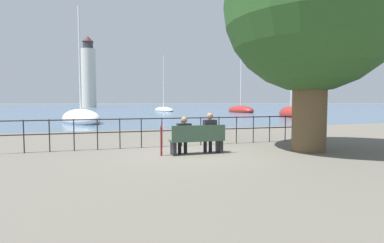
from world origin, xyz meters
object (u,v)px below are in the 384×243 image
object	(u,v)px
harbor_lighthouse	(89,74)
closed_umbrella	(161,138)
shade_tree	(312,5)
park_bench	(198,140)
sailboat_3	(164,110)
sailboat_2	(81,119)
seated_person_right	(209,131)
seated_person_left	(184,134)
sailboat_1	(291,114)
sailboat_0	(241,110)

from	to	relation	value
harbor_lighthouse	closed_umbrella	bearing A→B (deg)	-87.42
closed_umbrella	harbor_lighthouse	bearing A→B (deg)	92.58
shade_tree	park_bench	distance (m)	5.61
harbor_lighthouse	sailboat_3	bearing A→B (deg)	-74.87
closed_umbrella	sailboat_2	world-z (taller)	sailboat_2
closed_umbrella	shade_tree	bearing A→B (deg)	-7.25
closed_umbrella	harbor_lighthouse	distance (m)	96.87
seated_person_right	closed_umbrella	xyz separation A→B (m)	(-1.54, -0.03, -0.16)
seated_person_left	closed_umbrella	xyz separation A→B (m)	(-0.70, -0.03, -0.11)
shade_tree	seated_person_left	xyz separation A→B (m)	(-4.05, 0.63, -4.03)
sailboat_1	harbor_lighthouse	world-z (taller)	harbor_lighthouse
park_bench	sailboat_0	world-z (taller)	sailboat_0
sailboat_2	harbor_lighthouse	distance (m)	80.88
closed_umbrella	sailboat_1	distance (m)	26.25
seated_person_left	seated_person_right	distance (m)	0.84
park_bench	seated_person_right	size ratio (longest dim) A/B	1.34
shade_tree	seated_person_right	size ratio (longest dim) A/B	5.95
closed_umbrella	sailboat_3	bearing A→B (deg)	77.73
sailboat_0	harbor_lighthouse	xyz separation A→B (m)	(-24.53, 61.39, 10.47)
sailboat_2	harbor_lighthouse	bearing A→B (deg)	72.77
shade_tree	closed_umbrella	xyz separation A→B (m)	(-4.75, 0.60, -4.14)
closed_umbrella	sailboat_2	size ratio (longest dim) A/B	0.10
closed_umbrella	park_bench	bearing A→B (deg)	-2.55
sailboat_3	harbor_lighthouse	bearing A→B (deg)	97.96
sailboat_1	sailboat_3	distance (m)	26.92
park_bench	sailboat_3	xyz separation A→B (m)	(8.55, 44.50, -0.16)
shade_tree	park_bench	size ratio (longest dim) A/B	4.44
seated_person_left	closed_umbrella	size ratio (longest dim) A/B	1.21
shade_tree	sailboat_2	xyz separation A→B (m)	(-7.77, 16.65, -4.33)
seated_person_right	sailboat_0	xyz separation A→B (m)	(18.66, 34.81, -0.33)
sailboat_0	sailboat_2	bearing A→B (deg)	-143.36
sailboat_1	sailboat_3	size ratio (longest dim) A/B	1.03
sailboat_3	sailboat_1	bearing A→B (deg)	-78.72
park_bench	sailboat_3	world-z (taller)	sailboat_3
sailboat_1	sailboat_2	distance (m)	21.40
sailboat_0	harbor_lighthouse	distance (m)	66.94
shade_tree	sailboat_3	size ratio (longest dim) A/B	0.73
seated_person_right	sailboat_2	distance (m)	16.66
seated_person_right	sailboat_2	world-z (taller)	sailboat_2
sailboat_3	harbor_lighthouse	world-z (taller)	harbor_lighthouse
shade_tree	sailboat_1	size ratio (longest dim) A/B	0.71
seated_person_left	sailboat_3	distance (m)	45.32
sailboat_0	sailboat_1	distance (m)	16.04
seated_person_left	seated_person_right	size ratio (longest dim) A/B	0.92
sailboat_2	sailboat_3	world-z (taller)	sailboat_3
closed_umbrella	sailboat_3	world-z (taller)	sailboat_3
sailboat_2	shade_tree	bearing A→B (deg)	-83.14
closed_umbrella	sailboat_0	xyz separation A→B (m)	(20.20, 34.84, -0.17)
seated_person_right	sailboat_1	xyz separation A→B (m)	(16.66, 18.90, -0.30)
closed_umbrella	sailboat_2	bearing A→B (deg)	100.65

